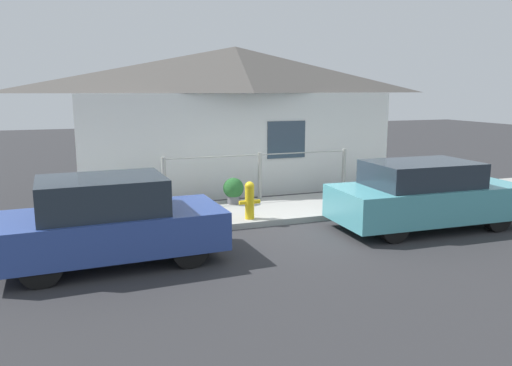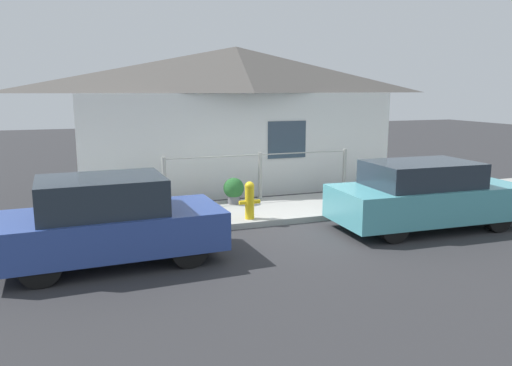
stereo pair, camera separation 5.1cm
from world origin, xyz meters
name	(u,v)px [view 1 (the left image)]	position (x,y,z in m)	size (l,w,h in m)	color
ground_plane	(293,224)	(0.00, 0.00, 0.00)	(60.00, 60.00, 0.00)	#2D2D30
sidewalk	(274,210)	(0.00, 1.11, 0.07)	(24.00, 2.22, 0.13)	#9E9E99
house	(237,77)	(0.00, 3.90, 3.18)	(9.01, 2.23, 4.02)	white
fence	(260,174)	(0.00, 2.07, 0.78)	(4.90, 0.10, 1.18)	#999993
car_left	(110,221)	(-3.86, -1.17, 0.72)	(3.67, 1.76, 1.46)	#2D4793
car_right	(425,195)	(2.44, -1.17, 0.70)	(3.99, 1.77, 1.40)	teal
fire_hydrant	(250,199)	(-0.89, 0.31, 0.55)	(0.46, 0.21, 0.81)	yellow
potted_plant_near_hydrant	(233,189)	(-0.78, 1.79, 0.48)	(0.50, 0.50, 0.63)	slate
potted_plant_by_fence	(126,198)	(-3.29, 1.96, 0.41)	(0.44, 0.44, 0.53)	brown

